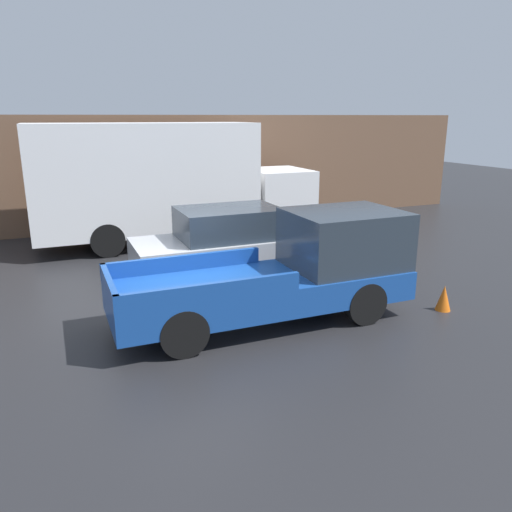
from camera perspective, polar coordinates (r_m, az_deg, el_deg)
The scene contains 6 objects.
ground_plane at distance 10.14m, azimuth -8.07°, elevation -6.58°, with size 60.00×60.00×0.00m, color #232326.
building_wall at distance 17.79m, azimuth -15.31°, elevation 9.05°, with size 28.00×0.15×3.87m.
pickup_truck at distance 9.63m, azimuth 4.23°, elevation -1.60°, with size 5.67×1.93×2.04m.
car at distance 11.91m, azimuth -3.49°, elevation 1.35°, with size 4.27×1.90×1.74m.
delivery_truck at distance 15.60m, azimuth -10.45°, elevation 8.44°, with size 8.61×2.38×3.64m.
traffic_cone at distance 10.84m, azimuth 20.66°, elevation -4.50°, with size 0.31×0.31×0.53m.
Camera 1 is at (-2.25, -9.13, 3.81)m, focal length 35.00 mm.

